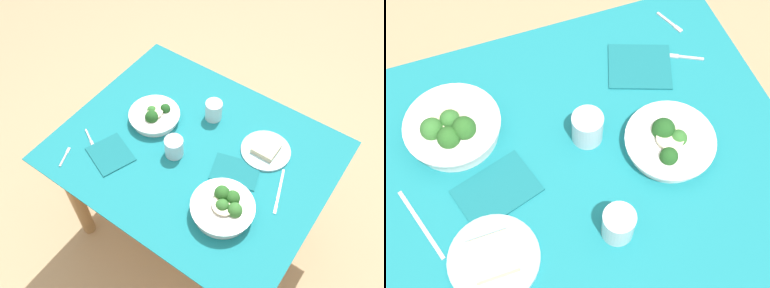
{
  "view_description": "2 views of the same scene",
  "coord_description": "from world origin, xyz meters",
  "views": [
    {
      "loc": [
        0.62,
        -0.89,
        2.22
      ],
      "look_at": [
        -0.01,
        -0.01,
        0.79
      ],
      "focal_mm": 38.75,
      "sensor_mm": 36.0,
      "label": 1
    },
    {
      "loc": [
        0.19,
        0.57,
        1.92
      ],
      "look_at": [
        -0.02,
        -0.02,
        0.79
      ],
      "focal_mm": 47.59,
      "sensor_mm": 36.0,
      "label": 2
    }
  ],
  "objects": [
    {
      "name": "ground_plane",
      "position": [
        0.0,
        0.0,
        0.0
      ],
      "size": [
        6.0,
        6.0,
        0.0
      ],
      "primitive_type": "plane",
      "color": "tan"
    },
    {
      "name": "dining_table",
      "position": [
        0.0,
        0.0,
        0.62
      ],
      "size": [
        1.18,
        0.95,
        0.74
      ],
      "color": "#197A84",
      "rests_on": "ground_plane"
    },
    {
      "name": "broccoli_bowl_far",
      "position": [
        -0.25,
        0.04,
        0.77
      ],
      "size": [
        0.24,
        0.24,
        0.08
      ],
      "color": "white",
      "rests_on": "dining_table"
    },
    {
      "name": "broccoli_bowl_near",
      "position": [
        0.27,
        -0.18,
        0.78
      ],
      "size": [
        0.25,
        0.25,
        0.11
      ],
      "color": "white",
      "rests_on": "dining_table"
    },
    {
      "name": "bread_side_plate",
      "position": [
        0.26,
        0.18,
        0.75
      ],
      "size": [
        0.22,
        0.22,
        0.04
      ],
      "color": "#99C6D1",
      "rests_on": "dining_table"
    },
    {
      "name": "water_glass_center",
      "position": [
        -0.06,
        -0.06,
        0.79
      ],
      "size": [
        0.08,
        0.08,
        0.09
      ],
      "primitive_type": "cylinder",
      "color": "silver",
      "rests_on": "dining_table"
    },
    {
      "name": "water_glass_side",
      "position": [
        -0.04,
        0.21,
        0.79
      ],
      "size": [
        0.08,
        0.08,
        0.1
      ],
      "primitive_type": "cylinder",
      "color": "silver",
      "rests_on": "dining_table"
    },
    {
      "name": "fork_by_far_bowl",
      "position": [
        -0.44,
        -0.35,
        0.74
      ],
      "size": [
        0.05,
        0.1,
        0.0
      ],
      "rotation": [
        0.0,
        0.0,
        1.95
      ],
      "color": "#B7B7BC",
      "rests_on": "dining_table"
    },
    {
      "name": "fork_by_near_bowl",
      "position": [
        -0.43,
        -0.22,
        0.74
      ],
      "size": [
        0.1,
        0.06,
        0.0
      ],
      "rotation": [
        0.0,
        0.0,
        5.8
      ],
      "color": "#B7B7BC",
      "rests_on": "dining_table"
    },
    {
      "name": "table_knife_left",
      "position": [
        0.41,
        0.03,
        0.74
      ],
      "size": [
        0.08,
        0.21,
        0.0
      ],
      "primitive_type": "cube",
      "rotation": [
        0.0,
        0.0,
        5.03
      ],
      "color": "#B7B7BC",
      "rests_on": "dining_table"
    },
    {
      "name": "napkin_folded_upper",
      "position": [
        -0.29,
        -0.23,
        0.74
      ],
      "size": [
        0.23,
        0.21,
        0.01
      ],
      "primitive_type": "cube",
      "rotation": [
        0.0,
        0.0,
        -0.36
      ],
      "color": "#156870",
      "rests_on": "dining_table"
    },
    {
      "name": "napkin_folded_lower",
      "position": [
        0.21,
        0.01,
        0.74
      ],
      "size": [
        0.23,
        0.19,
        0.01
      ],
      "primitive_type": "cube",
      "rotation": [
        0.0,
        0.0,
        0.29
      ],
      "color": "#156870",
      "rests_on": "dining_table"
    }
  ]
}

